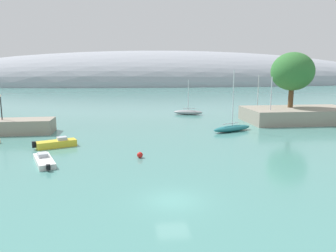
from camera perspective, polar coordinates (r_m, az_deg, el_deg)
The scene contains 12 objects.
water at distance 25.36m, azimuth 0.84°, elevation -12.82°, with size 600.00×600.00×0.00m, color teal.
shore_outcrop at distance 65.43m, azimuth 21.90°, elevation 1.81°, with size 19.74×10.51×2.59m, color gray.
tree_clump_shore at distance 65.32m, azimuth 20.91°, elevation 8.86°, with size 7.80×7.80×10.20m.
distant_ridge at distance 211.08m, azimuth -0.45°, elevation 7.38°, with size 313.03×83.50×41.29m, color #999EA8.
sailboat_black_near_shore at distance 70.49m, azimuth 15.27°, elevation 2.06°, with size 7.44×6.78×8.50m.
sailboat_teal_mid_mooring at distance 52.59m, azimuth 11.13°, elevation -0.34°, with size 7.38×4.56×9.58m.
sailboat_grey_outer_mooring at distance 70.40m, azimuth 3.52°, elevation 2.44°, with size 6.50×3.78×7.45m.
sailboat_navy_end_of_line at distance 60.29m, azimuth 17.33°, elevation 0.65°, with size 5.20×5.82×8.40m.
motorboat_white_foreground at distance 36.81m, azimuth -20.83°, elevation -5.64°, with size 3.44×5.87×0.95m.
motorboat_yellow_alongside_breakwater at distance 43.73m, azimuth -18.90°, elevation -2.90°, with size 5.25×3.39×1.24m.
mooring_buoy_red at distance 36.64m, azimuth -4.92°, elevation -5.06°, with size 0.66×0.66×0.66m, color red.
harbor_lamp_post at distance 55.18m, azimuth -27.16°, elevation 3.44°, with size 0.36×0.36×3.82m.
Camera 1 is at (-3.24, -23.14, 9.86)m, focal length 34.92 mm.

